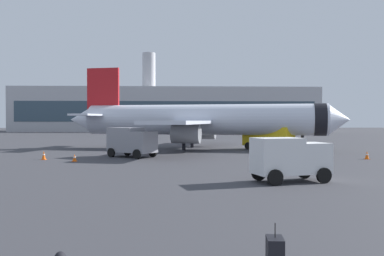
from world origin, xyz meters
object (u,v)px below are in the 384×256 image
Objects in this scene: airplane_at_gate at (202,120)px; safety_cone_far at (44,155)px; safety_cone_near at (319,149)px; cargo_van at (290,157)px; safety_cone_outer at (367,155)px; fuel_truck at (268,135)px; rolling_suitcase at (275,252)px; safety_cone_mid at (75,158)px; service_truck at (131,141)px.

safety_cone_far is (-15.45, -13.56, -3.25)m from airplane_at_gate.
cargo_van is at bearing -113.21° from safety_cone_near.
fuel_truck is at bearing 116.43° from safety_cone_outer.
cargo_van is 4.32× the size of rolling_suitcase.
safety_cone_far is 32.43m from rolling_suitcase.
safety_cone_mid is at bearing -177.99° from safety_cone_outer.
airplane_at_gate reaches higher than safety_cone_mid.
service_truck is 20.31m from cargo_van.
fuel_truck is at bearing 80.02° from cargo_van.
airplane_at_gate is at bearing 96.57° from cargo_van.
safety_cone_near is 0.64× the size of rolling_suitcase.
safety_cone_near is (20.51, 5.21, -1.26)m from service_truck.
airplane_at_gate is 32.12× the size of rolling_suitcase.
safety_cone_outer is (11.15, 13.99, -1.07)m from cargo_van.
safety_cone_outer is 0.71× the size of rolling_suitcase.
fuel_truck is (15.67, 9.78, 0.16)m from service_truck.
safety_cone_near is at bearing -43.35° from fuel_truck.
cargo_van is 6.73× the size of safety_cone_near.
airplane_at_gate is at bearing 135.01° from safety_cone_outer.
safety_cone_mid is 26.68m from safety_cone_outer.
safety_cone_outer is at bearing 61.28° from rolling_suitcase.
safety_cone_near is 8.48m from safety_cone_outer.
cargo_van is (-4.73, -26.89, -0.32)m from fuel_truck.
safety_cone_near is 26.74m from safety_cone_mid.
cargo_van reaches higher than rolling_suitcase.
service_truck reaches higher than safety_cone_near.
safety_cone_far is at bearing 141.60° from cargo_van.
safety_cone_outer is (29.87, -0.86, -0.02)m from safety_cone_far.
airplane_at_gate is at bearing 51.42° from safety_cone_mid.
cargo_van is (3.27, -28.40, -2.21)m from airplane_at_gate.
safety_cone_mid is 0.79× the size of safety_cone_far.
safety_cone_mid is at bearing -29.14° from safety_cone_far.
safety_cone_near is 29.27m from safety_cone_far.
fuel_truck is 9.48× the size of safety_cone_mid.
safety_cone_outer reaches higher than safety_cone_mid.
fuel_truck is at bearing -10.66° from airplane_at_gate.
rolling_suitcase is at bearing -67.63° from safety_cone_mid.
service_truck is 18.47m from fuel_truck.
rolling_suitcase is (-1.03, -42.60, -3.27)m from airplane_at_gate.
fuel_truck is 6.81m from safety_cone_near.
airplane_at_gate is 5.81× the size of fuel_truck.
safety_cone_far is (-3.21, 1.79, 0.09)m from safety_cone_mid.
safety_cone_near is (9.57, 22.32, -1.10)m from cargo_van.
safety_cone_mid is at bearing -145.64° from fuel_truck.
safety_cone_outer is at bearing 2.01° from safety_cone_mid.
safety_cone_near is at bearing 14.24° from service_truck.
service_truck is 0.85× the size of fuel_truck.
safety_cone_outer is 32.14m from rolling_suitcase.
safety_cone_far is at bearing -165.19° from safety_cone_near.
airplane_at_gate is at bearing 88.62° from rolling_suitcase.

